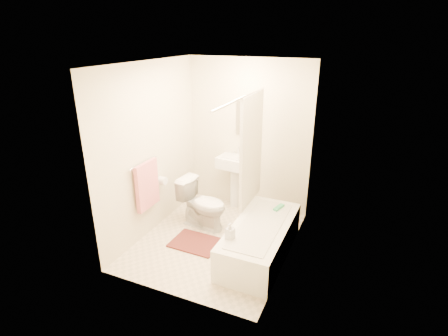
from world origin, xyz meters
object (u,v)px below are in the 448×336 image
at_px(toilet, 203,204).
at_px(bathtub, 260,240).
at_px(soap_bottle, 230,231).
at_px(bath_mat, 196,243).
at_px(sink, 234,180).

height_order(toilet, bathtub, toilet).
bearing_deg(soap_bottle, bathtub, 61.56).
distance_m(bath_mat, soap_bottle, 0.90).
height_order(bath_mat, soap_bottle, soap_bottle).
xyz_separation_m(bathtub, bath_mat, (-0.89, -0.12, -0.21)).
bearing_deg(bath_mat, bathtub, 7.84).
bearing_deg(toilet, sink, -6.10).
relative_size(toilet, soap_bottle, 3.61).
bearing_deg(bath_mat, toilet, 103.84).
distance_m(toilet, bath_mat, 0.60).
bearing_deg(soap_bottle, bath_mat, 153.50).
bearing_deg(sink, bath_mat, -86.27).
relative_size(sink, soap_bottle, 4.70).
bearing_deg(sink, toilet, -96.32).
relative_size(bath_mat, soap_bottle, 3.22).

